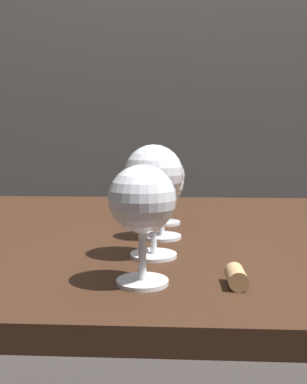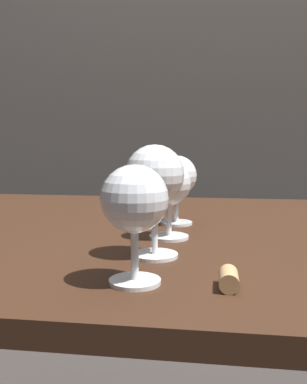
{
  "view_description": "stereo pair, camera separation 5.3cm",
  "coord_description": "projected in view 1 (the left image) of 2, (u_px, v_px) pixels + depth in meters",
  "views": [
    {
      "loc": [
        -0.05,
        -0.79,
        0.87
      ],
      "look_at": [
        -0.08,
        -0.2,
        0.8
      ],
      "focal_mm": 40.69,
      "sensor_mm": 36.0,
      "label": 1
    },
    {
      "loc": [
        0.0,
        -0.79,
        0.87
      ],
      "look_at": [
        -0.08,
        -0.2,
        0.8
      ],
      "focal_mm": 40.69,
      "sensor_mm": 36.0,
      "label": 2
    }
  ],
  "objects": [
    {
      "name": "cork",
      "position": [
        236.0,
        277.0,
        0.49
      ],
      "size": [
        0.02,
        0.04,
        0.02
      ],
      "primitive_type": "cylinder",
      "rotation": [
        1.57,
        0.0,
        0.0
      ],
      "color": "tan",
      "rests_on": "dining_table"
    },
    {
      "name": "wine_glass_rose",
      "position": [
        154.0,
        177.0,
        0.6
      ],
      "size": [
        0.08,
        0.08,
        0.16
      ],
      "color": "white",
      "rests_on": "dining_table"
    },
    {
      "name": "dining_table",
      "position": [
        203.0,
        269.0,
        0.81
      ],
      "size": [
        1.48,
        0.86,
        0.7
      ],
      "color": "#382114",
      "rests_on": "ground_plane"
    },
    {
      "name": "wine_glass_chardonnay",
      "position": [
        142.0,
        202.0,
        0.48
      ],
      "size": [
        0.08,
        0.08,
        0.14
      ],
      "color": "white",
      "rests_on": "dining_table"
    },
    {
      "name": "wine_glass_port",
      "position": [
        164.0,
        178.0,
        0.84
      ],
      "size": [
        0.08,
        0.08,
        0.13
      ],
      "color": "white",
      "rests_on": "dining_table"
    },
    {
      "name": "back_wall",
      "position": [
        191.0,
        26.0,
        1.67
      ],
      "size": [
        5.0,
        0.08,
        2.6
      ],
      "primitive_type": "cube",
      "color": "#59544F",
      "rests_on": "ground_plane"
    },
    {
      "name": "wine_glass_cabernet",
      "position": [
        162.0,
        186.0,
        0.71
      ],
      "size": [
        0.07,
        0.07,
        0.13
      ],
      "color": "white",
      "rests_on": "dining_table"
    }
  ]
}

